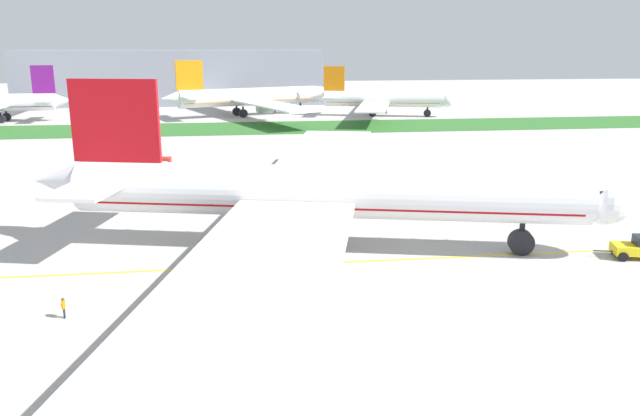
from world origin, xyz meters
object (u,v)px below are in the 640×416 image
at_px(ground_crew_wingwalker_port, 63,306).
at_px(ground_crew_marshaller_front, 242,382).
at_px(service_truck_baggage_loader, 157,166).
at_px(parked_airliner_far_right, 381,99).
at_px(airliner_foreground, 316,193).
at_px(parked_airliner_far_centre, 248,97).
at_px(pushback_tug, 636,248).
at_px(ground_crew_wingwalker_starboard, 313,338).

bearing_deg(ground_crew_wingwalker_port, ground_crew_marshaller_front, -44.49).
xyz_separation_m(service_truck_baggage_loader, parked_airliner_far_right, (53.31, 78.11, 3.16)).
relative_size(airliner_foreground, ground_crew_wingwalker_port, 59.02).
bearing_deg(parked_airliner_far_centre, ground_crew_wingwalker_port, -97.04).
relative_size(pushback_tug, ground_crew_wingwalker_starboard, 3.77).
height_order(parked_airliner_far_centre, parked_airliner_far_right, parked_airliner_far_centre).
xyz_separation_m(service_truck_baggage_loader, parked_airliner_far_centre, (15.88, 83.07, 3.79)).
height_order(airliner_foreground, pushback_tug, airliner_foreground).
distance_m(airliner_foreground, parked_airliner_far_right, 121.18).
bearing_deg(service_truck_baggage_loader, ground_crew_marshaller_front, -79.46).
height_order(ground_crew_wingwalker_port, ground_crew_wingwalker_starboard, ground_crew_wingwalker_port).
relative_size(ground_crew_wingwalker_starboard, service_truck_baggage_loader, 0.36).
relative_size(ground_crew_wingwalker_port, ground_crew_wingwalker_starboard, 1.02).
xyz_separation_m(pushback_tug, parked_airliner_far_centre, (-34.08, 128.83, 4.32)).
bearing_deg(parked_airliner_far_right, service_truck_baggage_loader, -124.31).
height_order(ground_crew_wingwalker_port, parked_airliner_far_centre, parked_airliner_far_centre).
relative_size(ground_crew_marshaller_front, parked_airliner_far_right, 0.03).
bearing_deg(airliner_foreground, pushback_tug, -13.81).
height_order(pushback_tug, ground_crew_wingwalker_port, pushback_tug).
height_order(airliner_foreground, parked_airliner_far_centre, airliner_foreground).
bearing_deg(ground_crew_wingwalker_starboard, parked_airliner_far_right, 75.29).
bearing_deg(parked_airliner_far_right, ground_crew_wingwalker_starboard, -104.71).
distance_m(ground_crew_marshaller_front, service_truck_baggage_loader, 66.72).
bearing_deg(ground_crew_wingwalker_port, parked_airliner_far_centre, 82.96).
relative_size(airliner_foreground, service_truck_baggage_loader, 21.40).
distance_m(ground_crew_marshaller_front, ground_crew_wingwalker_starboard, 7.06).
bearing_deg(airliner_foreground, ground_crew_marshaller_front, -105.90).
relative_size(ground_crew_wingwalker_starboard, parked_airliner_far_centre, 0.02).
xyz_separation_m(ground_crew_wingwalker_port, service_truck_baggage_loader, (0.88, 52.73, 0.57)).
bearing_deg(service_truck_baggage_loader, ground_crew_wingwalker_port, -90.96).
height_order(ground_crew_wingwalker_starboard, service_truck_baggage_loader, service_truck_baggage_loader).
relative_size(ground_crew_wingwalker_port, parked_airliner_far_right, 0.03).
bearing_deg(airliner_foreground, ground_crew_wingwalker_port, -145.46).
xyz_separation_m(ground_crew_marshaller_front, parked_airliner_far_right, (41.10, 143.71, 3.68)).
height_order(pushback_tug, parked_airliner_far_right, parked_airliner_far_right).
bearing_deg(service_truck_baggage_loader, parked_airliner_far_right, 55.69).
relative_size(airliner_foreground, pushback_tug, 16.01).
bearing_deg(ground_crew_marshaller_front, pushback_tug, 27.73).
distance_m(airliner_foreground, pushback_tug, 31.23).
relative_size(airliner_foreground, ground_crew_wingwalker_starboard, 60.27).
bearing_deg(pushback_tug, ground_crew_wingwalker_port, -172.19).
bearing_deg(parked_airliner_far_right, airliner_foreground, -105.97).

